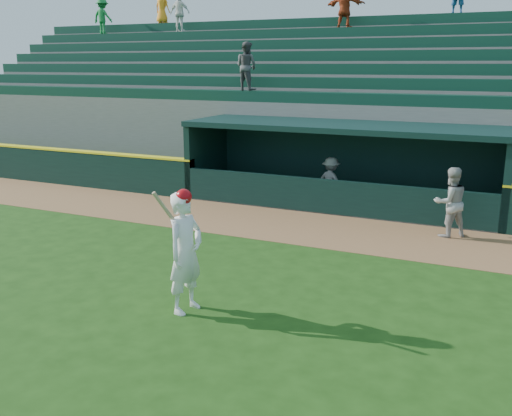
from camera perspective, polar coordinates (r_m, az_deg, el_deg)
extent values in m
plane|color=#1C4010|center=(10.72, -3.63, -8.68)|extent=(120.00, 120.00, 0.00)
cube|color=brown|center=(14.96, 5.32, -1.99)|extent=(40.00, 3.00, 0.01)
cube|color=black|center=(23.08, -23.12, 4.19)|extent=(15.50, 0.30, 1.20)
cube|color=yellow|center=(23.00, -23.27, 5.73)|extent=(15.50, 0.32, 0.06)
imported|color=#9C9B97|center=(14.76, 18.85, 0.55)|extent=(1.07, 1.03, 1.74)
imported|color=#9C9C97|center=(17.30, 7.49, 2.65)|extent=(1.07, 0.82, 1.46)
cube|color=#62625D|center=(17.53, 8.40, 0.39)|extent=(9.00, 2.60, 0.04)
cube|color=black|center=(19.08, -4.87, 5.07)|extent=(0.20, 2.60, 2.30)
cube|color=black|center=(16.64, 23.91, 2.55)|extent=(0.20, 2.60, 2.30)
cube|color=black|center=(18.53, 9.68, 4.65)|extent=(9.40, 0.20, 2.30)
cube|color=black|center=(17.13, 8.68, 8.08)|extent=(9.40, 2.80, 0.16)
cube|color=black|center=(16.28, 7.23, 1.10)|extent=(9.00, 0.16, 1.00)
cube|color=brown|center=(18.23, 9.14, 1.63)|extent=(8.40, 0.45, 0.10)
cube|color=slate|center=(18.99, 10.14, 5.79)|extent=(34.00, 0.85, 2.91)
cube|color=#0F3828|center=(18.71, 10.26, 10.70)|extent=(34.00, 0.60, 0.36)
cube|color=slate|center=(19.78, 10.81, 6.75)|extent=(34.00, 0.85, 3.36)
cube|color=#0F3828|center=(19.51, 10.98, 12.13)|extent=(34.00, 0.60, 0.36)
cube|color=slate|center=(20.57, 11.43, 7.63)|extent=(34.00, 0.85, 3.81)
cube|color=#0F3828|center=(20.33, 11.64, 13.44)|extent=(34.00, 0.60, 0.36)
cube|color=slate|center=(21.37, 12.01, 8.45)|extent=(34.00, 0.85, 4.26)
cube|color=#0F3828|center=(21.16, 12.26, 14.65)|extent=(34.00, 0.60, 0.36)
cube|color=slate|center=(22.18, 12.54, 9.20)|extent=(34.00, 0.85, 4.71)
cube|color=#0F3828|center=(22.00, 12.84, 15.77)|extent=(34.00, 0.60, 0.36)
cube|color=slate|center=(22.99, 13.04, 9.90)|extent=(34.00, 0.85, 5.16)
cube|color=#0F3828|center=(22.85, 13.38, 16.80)|extent=(34.00, 0.60, 0.36)
cube|color=slate|center=(23.80, 13.51, 10.56)|extent=(34.00, 0.85, 5.61)
cube|color=#0F3828|center=(23.70, 13.88, 17.76)|extent=(34.00, 0.60, 0.36)
cube|color=slate|center=(24.37, 13.79, 10.62)|extent=(34.50, 0.30, 5.61)
imported|color=orange|center=(27.98, -9.37, 19.26)|extent=(0.76, 0.52, 1.48)
imported|color=white|center=(26.44, -7.62, 18.77)|extent=(0.95, 0.43, 1.60)
imported|color=#A53919|center=(23.39, 8.87, 19.40)|extent=(1.56, 0.62, 1.64)
imported|color=#4D4D4D|center=(20.08, -0.97, 13.99)|extent=(0.91, 0.78, 1.63)
imported|color=#1C7F35|center=(28.89, -15.08, 18.00)|extent=(1.04, 0.64, 1.57)
imported|color=white|center=(9.77, -7.06, -4.48)|extent=(0.61, 0.83, 2.10)
sphere|color=#B70A10|center=(9.51, -7.24, 1.12)|extent=(0.27, 0.27, 0.27)
cylinder|color=tan|center=(9.48, -8.82, -0.41)|extent=(0.33, 0.44, 0.76)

